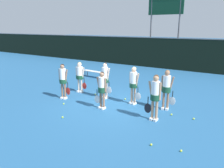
{
  "coord_description": "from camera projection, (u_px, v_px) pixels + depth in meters",
  "views": [
    {
      "loc": [
        5.25,
        -7.99,
        3.47
      ],
      "look_at": [
        -0.0,
        0.11,
        0.94
      ],
      "focal_mm": 35.0,
      "sensor_mm": 36.0,
      "label": 1
    }
  ],
  "objects": [
    {
      "name": "tennis_ball_8",
      "position": [
        95.0,
        94.0,
        11.52
      ],
      "size": [
        0.07,
        0.07,
        0.07
      ],
      "primitive_type": "sphere",
      "color": "#CCE033",
      "rests_on": "ground_plane"
    },
    {
      "name": "player_6",
      "position": [
        167.0,
        87.0,
        9.24
      ],
      "size": [
        0.65,
        0.37,
        1.74
      ],
      "rotation": [
        0.0,
        0.0,
        0.14
      ],
      "color": "#8C664C",
      "rests_on": "ground_plane"
    },
    {
      "name": "bench_courtside",
      "position": [
        94.0,
        72.0,
        15.44
      ],
      "size": [
        1.9,
        0.49,
        0.44
      ],
      "rotation": [
        0.0,
        0.0,
        -0.07
      ],
      "color": "silver",
      "rests_on": "ground_plane"
    },
    {
      "name": "player_3",
      "position": [
        80.0,
        74.0,
        11.75
      ],
      "size": [
        0.69,
        0.41,
        1.66
      ],
      "rotation": [
        0.0,
        0.0,
        0.08
      ],
      "color": "beige",
      "rests_on": "ground_plane"
    },
    {
      "name": "fence_windscreen",
      "position": [
        177.0,
        54.0,
        17.89
      ],
      "size": [
        60.0,
        0.08,
        2.64
      ],
      "color": "black",
      "rests_on": "ground_plane"
    },
    {
      "name": "player_1",
      "position": [
        102.0,
        87.0,
        9.35
      ],
      "size": [
        0.64,
        0.35,
        1.65
      ],
      "rotation": [
        0.0,
        0.0,
        -0.06
      ],
      "color": "#8C664C",
      "rests_on": "ground_plane"
    },
    {
      "name": "tennis_ball_1",
      "position": [
        147.0,
        111.0,
        9.26
      ],
      "size": [
        0.06,
        0.06,
        0.06
      ],
      "primitive_type": "sphere",
      "color": "#CCE033",
      "rests_on": "ground_plane"
    },
    {
      "name": "tennis_ball_7",
      "position": [
        125.0,
        99.0,
        10.75
      ],
      "size": [
        0.07,
        0.07,
        0.07
      ],
      "primitive_type": "sphere",
      "color": "#CCE033",
      "rests_on": "ground_plane"
    },
    {
      "name": "tennis_ball_2",
      "position": [
        171.0,
        115.0,
        8.84
      ],
      "size": [
        0.07,
        0.07,
        0.07
      ],
      "primitive_type": "sphere",
      "color": "#CCE033",
      "rests_on": "ground_plane"
    },
    {
      "name": "tennis_ball_0",
      "position": [
        194.0,
        119.0,
        8.44
      ],
      "size": [
        0.07,
        0.07,
        0.07
      ],
      "primitive_type": "sphere",
      "color": "#CCE033",
      "rests_on": "ground_plane"
    },
    {
      "name": "tennis_ball_6",
      "position": [
        63.0,
        117.0,
        8.58
      ],
      "size": [
        0.07,
        0.07,
        0.07
      ],
      "primitive_type": "sphere",
      "color": "#CCE033",
      "rests_on": "ground_plane"
    },
    {
      "name": "tennis_ball_4",
      "position": [
        151.0,
        145.0,
        6.58
      ],
      "size": [
        0.07,
        0.07,
        0.07
      ],
      "primitive_type": "sphere",
      "color": "#CCE033",
      "rests_on": "ground_plane"
    },
    {
      "name": "player_0",
      "position": [
        63.0,
        79.0,
        10.65
      ],
      "size": [
        0.63,
        0.36,
        1.75
      ],
      "rotation": [
        0.0,
        0.0,
        0.16
      ],
      "color": "#8C664C",
      "rests_on": "ground_plane"
    },
    {
      "name": "tennis_ball_3",
      "position": [
        64.0,
        104.0,
        10.08
      ],
      "size": [
        0.06,
        0.06,
        0.06
      ],
      "primitive_type": "sphere",
      "color": "#CCE033",
      "rests_on": "ground_plane"
    },
    {
      "name": "player_4",
      "position": [
        105.0,
        78.0,
        10.73
      ],
      "size": [
        0.62,
        0.34,
        1.8
      ],
      "rotation": [
        0.0,
        0.0,
        -0.12
      ],
      "color": "beige",
      "rests_on": "ground_plane"
    },
    {
      "name": "player_5",
      "position": [
        134.0,
        82.0,
        9.91
      ],
      "size": [
        0.65,
        0.37,
        1.75
      ],
      "rotation": [
        0.0,
        0.0,
        -0.2
      ],
      "color": "tan",
      "rests_on": "ground_plane"
    },
    {
      "name": "tennis_ball_5",
      "position": [
        181.0,
        151.0,
        6.26
      ],
      "size": [
        0.06,
        0.06,
        0.06
      ],
      "primitive_type": "sphere",
      "color": "#CCE033",
      "rests_on": "ground_plane"
    },
    {
      "name": "scoreboard",
      "position": [
        165.0,
        11.0,
        19.6
      ],
      "size": [
        3.23,
        0.15,
        6.28
      ],
      "color": "#515156",
      "rests_on": "ground_plane"
    },
    {
      "name": "player_2",
      "position": [
        155.0,
        94.0,
        8.14
      ],
      "size": [
        0.64,
        0.36,
        1.79
      ],
      "rotation": [
        0.0,
        0.0,
        -0.06
      ],
      "color": "tan",
      "rests_on": "ground_plane"
    },
    {
      "name": "ground_plane",
      "position": [
        111.0,
        104.0,
        10.13
      ],
      "size": [
        140.0,
        140.0,
        0.0
      ],
      "primitive_type": "plane",
      "color": "#235684"
    }
  ]
}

